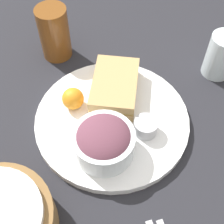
# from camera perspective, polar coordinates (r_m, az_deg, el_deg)

# --- Properties ---
(ground_plane) EXTENTS (4.00, 4.00, 0.00)m
(ground_plane) POSITION_cam_1_polar(r_m,az_deg,el_deg) (0.66, 0.00, -1.90)
(ground_plane) COLOR #232328
(plate) EXTENTS (0.32, 0.32, 0.02)m
(plate) POSITION_cam_1_polar(r_m,az_deg,el_deg) (0.65, 0.00, -1.48)
(plate) COLOR white
(plate) RESTS_ON ground_plane
(sandwich) EXTENTS (0.16, 0.13, 0.04)m
(sandwich) POSITION_cam_1_polar(r_m,az_deg,el_deg) (0.66, 0.52, 4.60)
(sandwich) COLOR tan
(sandwich) RESTS_ON plate
(salad_bowl) EXTENTS (0.12, 0.12, 0.07)m
(salad_bowl) POSITION_cam_1_polar(r_m,az_deg,el_deg) (0.57, -1.53, -5.35)
(salad_bowl) COLOR white
(salad_bowl) RESTS_ON plate
(dressing_cup) EXTENTS (0.05, 0.05, 0.03)m
(dressing_cup) POSITION_cam_1_polar(r_m,az_deg,el_deg) (0.62, 6.18, -2.68)
(dressing_cup) COLOR #B7B7BC
(dressing_cup) RESTS_ON plate
(orange_wedge) EXTENTS (0.05, 0.05, 0.05)m
(orange_wedge) POSITION_cam_1_polar(r_m,az_deg,el_deg) (0.65, -7.15, 2.44)
(orange_wedge) COLOR orange
(orange_wedge) RESTS_ON plate
(drink_glass) EXTENTS (0.07, 0.07, 0.13)m
(drink_glass) POSITION_cam_1_polar(r_m,az_deg,el_deg) (0.76, -10.51, 14.02)
(drink_glass) COLOR brown
(drink_glass) RESTS_ON ground_plane
(water_glass) EXTENTS (0.07, 0.07, 0.10)m
(water_glass) POSITION_cam_1_polar(r_m,az_deg,el_deg) (0.75, 19.31, 9.72)
(water_glass) COLOR silver
(water_glass) RESTS_ON ground_plane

